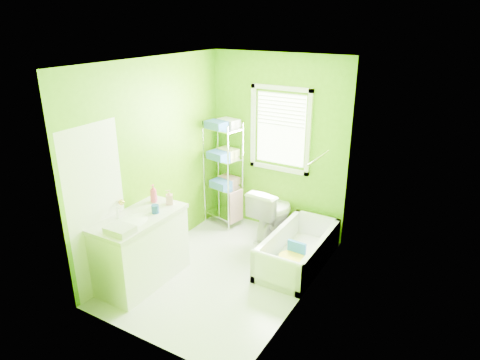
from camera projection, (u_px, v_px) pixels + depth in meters
The scene contains 9 objects.
ground at pixel (225, 271), 5.45m from camera, with size 2.90×2.90×0.00m, color silver.
room_envelope at pixel (223, 156), 4.90m from camera, with size 2.14×2.94×2.62m.
window at pixel (280, 125), 5.99m from camera, with size 0.92×0.05×1.22m.
door at pixel (98, 212), 4.78m from camera, with size 0.09×0.80×2.00m.
right_wall_decor at pixel (306, 193), 4.47m from camera, with size 0.04×1.48×1.17m.
bathtub at pixel (297, 254), 5.57m from camera, with size 0.65×1.40×0.45m.
toilet at pixel (272, 213), 6.16m from camera, with size 0.44×0.78×0.79m, color white.
vanity at pixel (141, 247), 5.12m from camera, with size 0.59×1.16×1.10m.
wire_shelf_unit at pixel (224, 162), 6.40m from camera, with size 0.60×0.49×1.64m.
Camera 1 is at (2.53, -3.93, 3.06)m, focal length 32.00 mm.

